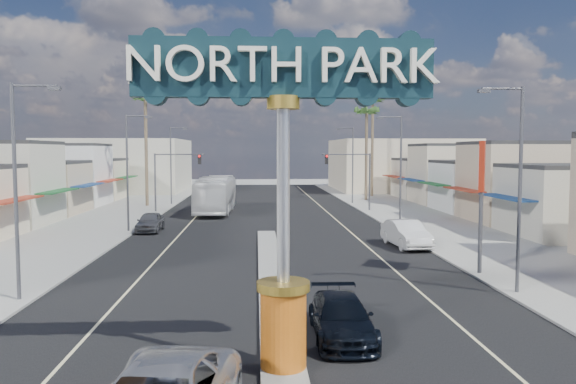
{
  "coord_description": "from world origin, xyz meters",
  "views": [
    {
      "loc": [
        -0.75,
        -13.48,
        6.27
      ],
      "look_at": [
        0.69,
        11.86,
        4.4
      ],
      "focal_mm": 35.0,
      "sensor_mm": 36.0,
      "label": 1
    }
  ],
  "objects": [
    {
      "name": "storefront_row_right",
      "position": [
        24.0,
        43.0,
        3.0
      ],
      "size": [
        12.0,
        42.0,
        6.0
      ],
      "primitive_type": "cube",
      "color": "#B7B29E",
      "rests_on": "ground"
    },
    {
      "name": "storefront_row_left",
      "position": [
        -24.0,
        43.0,
        3.0
      ],
      "size": [
        12.0,
        42.0,
        6.0
      ],
      "primitive_type": "cube",
      "color": "beige",
      "rests_on": "ground"
    },
    {
      "name": "streetlight_l_far",
      "position": [
        -10.43,
        52.0,
        5.07
      ],
      "size": [
        2.03,
        0.22,
        9.0
      ],
      "color": "#47474C",
      "rests_on": "ground"
    },
    {
      "name": "bank_pylon_sign",
      "position": [
        10.49,
        13.88,
        5.14
      ],
      "size": [
        1.08,
        2.0,
        6.64
      ],
      "rotation": [
        0.0,
        0.0,
        -0.42
      ],
      "color": "#47474C",
      "rests_on": "sidewalk_right"
    },
    {
      "name": "backdrop_far_right",
      "position": [
        22.0,
        75.0,
        4.0
      ],
      "size": [
        20.0,
        20.0,
        8.0
      ],
      "primitive_type": "cube",
      "color": "beige",
      "rests_on": "ground"
    },
    {
      "name": "road",
      "position": [
        0.0,
        30.0,
        0.01
      ],
      "size": [
        20.0,
        120.0,
        0.01
      ],
      "primitive_type": "cube",
      "color": "black",
      "rests_on": "ground"
    },
    {
      "name": "city_bus",
      "position": [
        -4.85,
        43.81,
        1.84
      ],
      "size": [
        3.54,
        13.3,
        3.68
      ],
      "primitive_type": "imported",
      "rotation": [
        0.0,
        0.0,
        -0.03
      ],
      "color": "silver",
      "rests_on": "ground"
    },
    {
      "name": "streetlight_l_near",
      "position": [
        -10.43,
        10.0,
        5.07
      ],
      "size": [
        2.03,
        0.22,
        9.0
      ],
      "color": "#47474C",
      "rests_on": "ground"
    },
    {
      "name": "gateway_sign",
      "position": [
        0.0,
        1.98,
        5.93
      ],
      "size": [
        8.2,
        1.5,
        9.15
      ],
      "color": "#D76110",
      "rests_on": "median_island"
    },
    {
      "name": "streetlight_r_far",
      "position": [
        10.43,
        52.0,
        5.07
      ],
      "size": [
        2.03,
        0.22,
        9.0
      ],
      "color": "#47474C",
      "rests_on": "ground"
    },
    {
      "name": "suv_right",
      "position": [
        2.09,
        4.79,
        0.7
      ],
      "size": [
        1.99,
        4.82,
        1.39
      ],
      "primitive_type": "imported",
      "rotation": [
        0.0,
        0.0,
        -0.01
      ],
      "color": "black",
      "rests_on": "ground"
    },
    {
      "name": "car_parked_left",
      "position": [
        -9.0,
        30.3,
        0.75
      ],
      "size": [
        1.78,
        4.42,
        1.51
      ],
      "primitive_type": "imported",
      "rotation": [
        0.0,
        0.0,
        -0.0
      ],
      "color": "#595A5E",
      "rests_on": "ground"
    },
    {
      "name": "palm_right_far",
      "position": [
        15.0,
        62.0,
        12.39
      ],
      "size": [
        2.6,
        2.6,
        14.1
      ],
      "color": "brown",
      "rests_on": "ground"
    },
    {
      "name": "car_parked_right",
      "position": [
        8.99,
        22.25,
        0.86
      ],
      "size": [
        2.31,
        5.39,
        1.73
      ],
      "primitive_type": "imported",
      "rotation": [
        0.0,
        0.0,
        0.09
      ],
      "color": "silver",
      "rests_on": "ground"
    },
    {
      "name": "streetlight_r_near",
      "position": [
        10.43,
        10.0,
        5.07
      ],
      "size": [
        2.03,
        0.22,
        9.0
      ],
      "color": "#47474C",
      "rests_on": "ground"
    },
    {
      "name": "traffic_signal_right",
      "position": [
        9.18,
        43.99,
        4.27
      ],
      "size": [
        5.09,
        0.45,
        6.0
      ],
      "color": "#47474C",
      "rests_on": "ground"
    },
    {
      "name": "sidewalk_left",
      "position": [
        -14.0,
        30.0,
        0.06
      ],
      "size": [
        8.0,
        120.0,
        0.12
      ],
      "primitive_type": "cube",
      "color": "gray",
      "rests_on": "ground"
    },
    {
      "name": "traffic_signal_left",
      "position": [
        -9.18,
        43.99,
        4.27
      ],
      "size": [
        5.09,
        0.45,
        6.0
      ],
      "color": "#47474C",
      "rests_on": "ground"
    },
    {
      "name": "sidewalk_right",
      "position": [
        14.0,
        30.0,
        0.06
      ],
      "size": [
        8.0,
        120.0,
        0.12
      ],
      "primitive_type": "cube",
      "color": "gray",
      "rests_on": "ground"
    },
    {
      "name": "palm_right_mid",
      "position": [
        13.0,
        56.0,
        10.6
      ],
      "size": [
        2.6,
        2.6,
        12.1
      ],
      "color": "brown",
      "rests_on": "ground"
    },
    {
      "name": "palm_left_far",
      "position": [
        -13.0,
        50.0,
        11.5
      ],
      "size": [
        2.6,
        2.6,
        13.1
      ],
      "color": "brown",
      "rests_on": "ground"
    },
    {
      "name": "median_island",
      "position": [
        0.0,
        14.0,
        0.08
      ],
      "size": [
        1.3,
        30.0,
        0.16
      ],
      "primitive_type": "cube",
      "color": "gray",
      "rests_on": "ground"
    },
    {
      "name": "ground",
      "position": [
        0.0,
        30.0,
        0.0
      ],
      "size": [
        160.0,
        160.0,
        0.0
      ],
      "primitive_type": "plane",
      "color": "gray",
      "rests_on": "ground"
    },
    {
      "name": "backdrop_far_left",
      "position": [
        -22.0,
        75.0,
        4.0
      ],
      "size": [
        20.0,
        20.0,
        8.0
      ],
      "primitive_type": "cube",
      "color": "#B7B29E",
      "rests_on": "ground"
    },
    {
      "name": "streetlight_r_mid",
      "position": [
        10.43,
        30.0,
        5.07
      ],
      "size": [
        2.03,
        0.22,
        9.0
      ],
      "color": "#47474C",
      "rests_on": "ground"
    },
    {
      "name": "streetlight_l_mid",
      "position": [
        -10.43,
        30.0,
        5.07
      ],
      "size": [
        2.03,
        0.22,
        9.0
      ],
      "color": "#47474C",
      "rests_on": "ground"
    }
  ]
}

